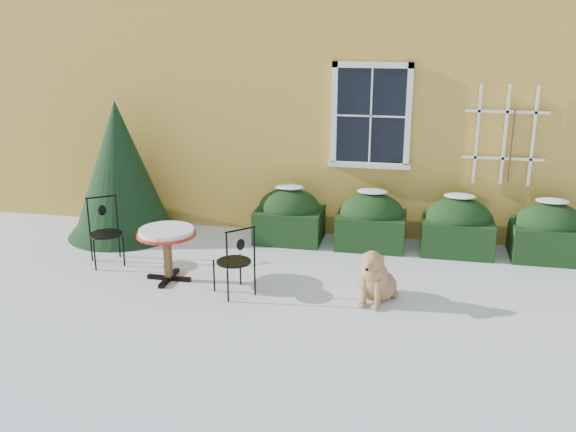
% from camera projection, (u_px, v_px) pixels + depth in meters
% --- Properties ---
extents(ground, '(80.00, 80.00, 0.00)m').
position_uv_depth(ground, '(271.00, 310.00, 7.87)').
color(ground, white).
rests_on(ground, ground).
extents(house, '(12.40, 8.40, 6.40)m').
position_uv_depth(house, '(346.00, 27.00, 13.45)').
color(house, '#EEB645').
rests_on(house, ground).
extents(hedge_row, '(4.95, 0.80, 0.91)m').
position_uv_depth(hedge_row, '(414.00, 224.00, 9.82)').
color(hedge_row, black).
rests_on(hedge_row, ground).
extents(evergreen_shrub, '(1.81, 1.81, 2.19)m').
position_uv_depth(evergreen_shrub, '(121.00, 182.00, 10.36)').
color(evergreen_shrub, black).
rests_on(evergreen_shrub, ground).
extents(bistro_table, '(0.79, 0.79, 0.74)m').
position_uv_depth(bistro_table, '(167.00, 238.00, 8.58)').
color(bistro_table, black).
rests_on(bistro_table, ground).
extents(patio_chair_near, '(0.58, 0.58, 0.94)m').
position_uv_depth(patio_chair_near, '(235.00, 260.00, 8.18)').
color(patio_chair_near, black).
rests_on(patio_chair_near, ground).
extents(patio_chair_far, '(0.59, 0.59, 0.97)m').
position_uv_depth(patio_chair_far, '(105.00, 231.00, 9.24)').
color(patio_chair_far, black).
rests_on(patio_chair_far, ground).
extents(dog, '(0.58, 0.80, 0.75)m').
position_uv_depth(dog, '(376.00, 279.00, 8.01)').
color(dog, tan).
rests_on(dog, ground).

